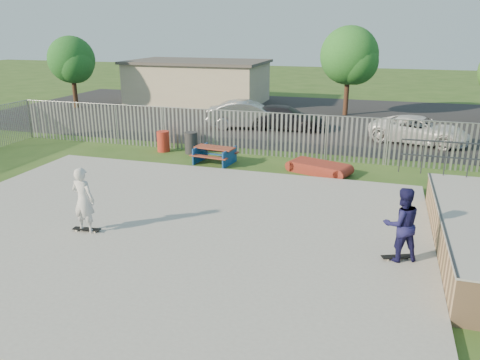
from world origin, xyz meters
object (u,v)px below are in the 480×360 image
(picnic_table, at_px, (215,155))
(skater_white, at_px, (83,200))
(tree_left, at_px, (71,60))
(car_white, at_px, (419,130))
(car_silver, at_px, (249,115))
(trash_bin_red, at_px, (163,141))
(trash_bin_grey, at_px, (191,143))
(tree_mid, at_px, (349,56))
(skater_navy, at_px, (401,224))
(funbox, at_px, (319,168))
(car_dark, at_px, (285,118))

(picnic_table, height_order, skater_white, skater_white)
(tree_left, bearing_deg, car_white, -10.79)
(car_silver, bearing_deg, picnic_table, 170.81)
(trash_bin_red, height_order, car_white, car_white)
(tree_left, bearing_deg, trash_bin_grey, -36.28)
(trash_bin_grey, relative_size, tree_mid, 0.18)
(trash_bin_red, distance_m, car_white, 12.79)
(trash_bin_grey, relative_size, skater_navy, 0.54)
(picnic_table, relative_size, tree_mid, 0.33)
(funbox, height_order, skater_white, skater_white)
(trash_bin_red, relative_size, skater_white, 0.52)
(car_silver, relative_size, tree_mid, 0.83)
(picnic_table, distance_m, tree_left, 18.53)
(picnic_table, distance_m, trash_bin_grey, 2.05)
(picnic_table, bearing_deg, tree_left, 151.02)
(tree_mid, bearing_deg, car_silver, -129.88)
(picnic_table, distance_m, funbox, 4.54)
(trash_bin_grey, bearing_deg, car_white, 26.65)
(tree_left, height_order, tree_mid, tree_mid)
(funbox, xyz_separation_m, tree_left, (-19.23, 11.00, 3.20))
(funbox, distance_m, trash_bin_grey, 6.30)
(car_white, bearing_deg, picnic_table, 141.94)
(funbox, distance_m, tree_left, 22.38)
(tree_mid, bearing_deg, skater_navy, -81.68)
(picnic_table, height_order, tree_mid, tree_mid)
(trash_bin_grey, bearing_deg, tree_left, 143.72)
(picnic_table, distance_m, tree_mid, 14.61)
(car_dark, bearing_deg, car_white, -105.51)
(funbox, distance_m, skater_white, 9.68)
(trash_bin_red, relative_size, tree_left, 0.19)
(picnic_table, relative_size, car_white, 0.39)
(car_white, relative_size, tree_left, 0.95)
(skater_white, bearing_deg, car_silver, -87.35)
(car_white, height_order, tree_mid, tree_mid)
(car_dark, relative_size, tree_mid, 0.80)
(picnic_table, height_order, skater_navy, skater_navy)
(tree_mid, distance_m, skater_navy, 21.14)
(skater_white, bearing_deg, skater_navy, -170.59)
(funbox, bearing_deg, picnic_table, -162.35)
(funbox, height_order, skater_navy, skater_navy)
(funbox, height_order, tree_left, tree_left)
(funbox, xyz_separation_m, car_dark, (-3.04, 7.89, 0.48))
(picnic_table, distance_m, car_silver, 7.51)
(tree_mid, bearing_deg, tree_left, -172.22)
(car_dark, xyz_separation_m, skater_white, (-2.42, -15.83, 0.39))
(picnic_table, relative_size, trash_bin_red, 1.94)
(funbox, bearing_deg, trash_bin_red, -170.73)
(picnic_table, relative_size, skater_white, 1.00)
(funbox, distance_m, car_silver, 9.19)
(car_silver, relative_size, tree_left, 0.94)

